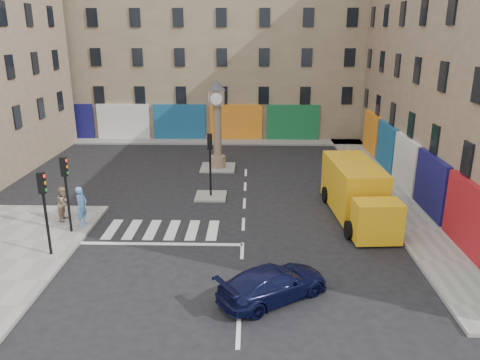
{
  "coord_description": "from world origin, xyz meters",
  "views": [
    {
      "loc": [
        0.38,
        -17.94,
        9.45
      ],
      "look_at": [
        -0.2,
        5.15,
        2.0
      ],
      "focal_mm": 35.0,
      "sensor_mm": 36.0,
      "label": 1
    }
  ],
  "objects_px": {
    "clock_pillar": "(217,119)",
    "traffic_light_island": "(210,155)",
    "pedestrian_tan": "(64,203)",
    "traffic_light_left_near": "(44,201)",
    "pedestrian_blue": "(82,206)",
    "traffic_light_left_far": "(66,183)",
    "navy_sedan": "(273,283)",
    "yellow_van": "(357,192)"
  },
  "relations": [
    {
      "from": "clock_pillar",
      "to": "pedestrian_tan",
      "type": "distance_m",
      "value": 12.49
    },
    {
      "from": "clock_pillar",
      "to": "traffic_light_left_far",
      "type": "bearing_deg",
      "value": -118.94
    },
    {
      "from": "clock_pillar",
      "to": "navy_sedan",
      "type": "relative_size",
      "value": 1.41
    },
    {
      "from": "traffic_light_left_near",
      "to": "clock_pillar",
      "type": "distance_m",
      "value": 15.19
    },
    {
      "from": "clock_pillar",
      "to": "traffic_light_island",
      "type": "bearing_deg",
      "value": -90.0
    },
    {
      "from": "navy_sedan",
      "to": "yellow_van",
      "type": "bearing_deg",
      "value": -64.16
    },
    {
      "from": "traffic_light_left_near",
      "to": "traffic_light_island",
      "type": "bearing_deg",
      "value": 51.07
    },
    {
      "from": "traffic_light_left_near",
      "to": "clock_pillar",
      "type": "bearing_deg",
      "value": 65.45
    },
    {
      "from": "pedestrian_blue",
      "to": "pedestrian_tan",
      "type": "distance_m",
      "value": 1.29
    },
    {
      "from": "clock_pillar",
      "to": "yellow_van",
      "type": "bearing_deg",
      "value": -47.55
    },
    {
      "from": "traffic_light_left_far",
      "to": "yellow_van",
      "type": "height_order",
      "value": "traffic_light_left_far"
    },
    {
      "from": "pedestrian_tan",
      "to": "clock_pillar",
      "type": "bearing_deg",
      "value": -33.78
    },
    {
      "from": "pedestrian_tan",
      "to": "traffic_light_left_near",
      "type": "bearing_deg",
      "value": -166.02
    },
    {
      "from": "navy_sedan",
      "to": "traffic_light_left_far",
      "type": "bearing_deg",
      "value": 26.01
    },
    {
      "from": "pedestrian_blue",
      "to": "traffic_light_left_far",
      "type": "bearing_deg",
      "value": 172.88
    },
    {
      "from": "traffic_light_island",
      "to": "pedestrian_tan",
      "type": "relative_size",
      "value": 2.11
    },
    {
      "from": "traffic_light_left_far",
      "to": "navy_sedan",
      "type": "bearing_deg",
      "value": -29.78
    },
    {
      "from": "traffic_light_left_near",
      "to": "traffic_light_island",
      "type": "xyz_separation_m",
      "value": [
        6.3,
        7.8,
        -0.03
      ]
    },
    {
      "from": "yellow_van",
      "to": "pedestrian_blue",
      "type": "height_order",
      "value": "yellow_van"
    },
    {
      "from": "clock_pillar",
      "to": "pedestrian_blue",
      "type": "bearing_deg",
      "value": -119.63
    },
    {
      "from": "traffic_light_left_near",
      "to": "traffic_light_island",
      "type": "height_order",
      "value": "traffic_light_left_near"
    },
    {
      "from": "navy_sedan",
      "to": "traffic_light_island",
      "type": "bearing_deg",
      "value": -17.68
    },
    {
      "from": "pedestrian_blue",
      "to": "traffic_light_left_near",
      "type": "bearing_deg",
      "value": -172.84
    },
    {
      "from": "traffic_light_island",
      "to": "pedestrian_blue",
      "type": "distance_m",
      "value": 7.67
    },
    {
      "from": "traffic_light_left_far",
      "to": "pedestrian_tan",
      "type": "relative_size",
      "value": 2.11
    },
    {
      "from": "traffic_light_island",
      "to": "navy_sedan",
      "type": "height_order",
      "value": "traffic_light_island"
    },
    {
      "from": "clock_pillar",
      "to": "pedestrian_tan",
      "type": "xyz_separation_m",
      "value": [
        -7.13,
        -9.94,
        -2.52
      ]
    },
    {
      "from": "traffic_light_left_far",
      "to": "clock_pillar",
      "type": "relative_size",
      "value": 0.61
    },
    {
      "from": "navy_sedan",
      "to": "yellow_van",
      "type": "distance_m",
      "value": 9.46
    },
    {
      "from": "traffic_light_left_near",
      "to": "traffic_light_island",
      "type": "distance_m",
      "value": 10.03
    },
    {
      "from": "traffic_light_left_far",
      "to": "navy_sedan",
      "type": "xyz_separation_m",
      "value": [
        9.52,
        -5.45,
        -1.99
      ]
    },
    {
      "from": "clock_pillar",
      "to": "pedestrian_tan",
      "type": "bearing_deg",
      "value": -125.65
    },
    {
      "from": "traffic_light_island",
      "to": "yellow_van",
      "type": "bearing_deg",
      "value": -18.63
    },
    {
      "from": "yellow_van",
      "to": "pedestrian_tan",
      "type": "height_order",
      "value": "yellow_van"
    },
    {
      "from": "traffic_light_island",
      "to": "pedestrian_tan",
      "type": "xyz_separation_m",
      "value": [
        -7.13,
        -3.94,
        -1.56
      ]
    },
    {
      "from": "traffic_light_island",
      "to": "clock_pillar",
      "type": "relative_size",
      "value": 0.61
    },
    {
      "from": "traffic_light_left_near",
      "to": "pedestrian_blue",
      "type": "height_order",
      "value": "traffic_light_left_near"
    },
    {
      "from": "traffic_light_left_near",
      "to": "traffic_light_left_far",
      "type": "xyz_separation_m",
      "value": [
        0.0,
        2.4,
        0.0
      ]
    },
    {
      "from": "traffic_light_left_far",
      "to": "clock_pillar",
      "type": "xyz_separation_m",
      "value": [
        6.3,
        11.4,
        0.93
      ]
    },
    {
      "from": "traffic_light_island",
      "to": "pedestrian_tan",
      "type": "height_order",
      "value": "traffic_light_island"
    },
    {
      "from": "traffic_light_left_far",
      "to": "yellow_van",
      "type": "xyz_separation_m",
      "value": [
        14.23,
        2.73,
        -1.28
      ]
    },
    {
      "from": "navy_sedan",
      "to": "pedestrian_blue",
      "type": "distance_m",
      "value": 11.17
    }
  ]
}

